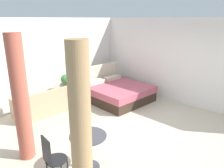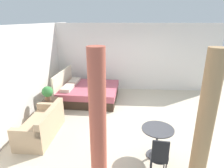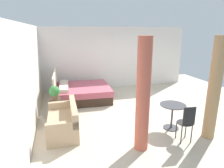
{
  "view_description": "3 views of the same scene",
  "coord_description": "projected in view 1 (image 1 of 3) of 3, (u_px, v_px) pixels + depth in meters",
  "views": [
    {
      "loc": [
        -3.93,
        -2.98,
        2.72
      ],
      "look_at": [
        -0.03,
        0.75,
        1.08
      ],
      "focal_mm": 34.53,
      "sensor_mm": 36.0,
      "label": 1
    },
    {
      "loc": [
        -5.3,
        0.47,
        2.89
      ],
      "look_at": [
        -0.06,
        0.82,
        1.1
      ],
      "focal_mm": 30.57,
      "sensor_mm": 36.0,
      "label": 2
    },
    {
      "loc": [
        -5.97,
        2.62,
        2.59
      ],
      "look_at": [
        0.45,
        0.81,
        0.76
      ],
      "focal_mm": 31.37,
      "sensor_mm": 36.0,
      "label": 3
    }
  ],
  "objects": [
    {
      "name": "couch",
      "position": [
        42.0,
        106.0,
        6.32
      ],
      "size": [
        1.53,
        0.77,
        0.77
      ],
      "color": "tan",
      "rests_on": "ground"
    },
    {
      "name": "wall_back",
      "position": [
        57.0,
        60.0,
        7.3
      ],
      "size": [
        8.23,
        0.12,
        2.76
      ],
      "primitive_type": "cube",
      "color": "silver",
      "rests_on": "ground"
    },
    {
      "name": "curtain_left",
      "position": [
        81.0,
        134.0,
        2.88
      ],
      "size": [
        0.29,
        0.29,
        2.5
      ],
      "color": "tan",
      "rests_on": "ground"
    },
    {
      "name": "cafe_chair_near_window",
      "position": [
        52.0,
        157.0,
        3.51
      ],
      "size": [
        0.4,
        0.4,
        0.93
      ],
      "color": "black",
      "rests_on": "ground"
    },
    {
      "name": "wall_right",
      "position": [
        186.0,
        62.0,
        6.88
      ],
      "size": [
        0.12,
        6.73,
        2.76
      ],
      "primitive_type": "cube",
      "color": "silver",
      "rests_on": "ground"
    },
    {
      "name": "potted_plant",
      "position": [
        66.0,
        80.0,
        7.0
      ],
      "size": [
        0.33,
        0.33,
        0.44
      ],
      "color": "brown",
      "rests_on": "nightstand"
    },
    {
      "name": "curtain_right",
      "position": [
        21.0,
        100.0,
        4.09
      ],
      "size": [
        0.3,
        0.3,
        2.5
      ],
      "color": "#C15B47",
      "rests_on": "ground"
    },
    {
      "name": "nightstand",
      "position": [
        69.0,
        95.0,
        7.22
      ],
      "size": [
        0.41,
        0.36,
        0.55
      ],
      "color": "#38281E",
      "rests_on": "ground"
    },
    {
      "name": "bed",
      "position": [
        116.0,
        92.0,
        7.48
      ],
      "size": [
        1.98,
        2.13,
        1.09
      ],
      "color": "#38281E",
      "rests_on": "ground"
    },
    {
      "name": "ground_plane",
      "position": [
        134.0,
        131.0,
        5.48
      ],
      "size": [
        8.23,
        9.73,
        0.02
      ],
      "primitive_type": "cube",
      "color": "beige"
    },
    {
      "name": "balcony_table",
      "position": [
        88.0,
        145.0,
        3.97
      ],
      "size": [
        0.69,
        0.69,
        0.69
      ],
      "color": "#3F3F44",
      "rests_on": "ground"
    }
  ]
}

